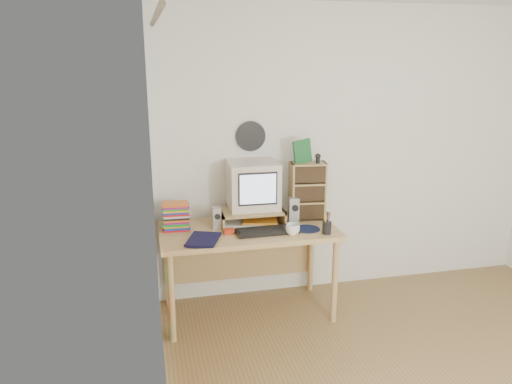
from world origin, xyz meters
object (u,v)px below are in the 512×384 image
desk (246,241)px  cd_rack (308,191)px  mug (293,230)px  diary (189,237)px  keyboard (267,231)px  dvd_stack (176,212)px  crt_monitor (254,186)px

desk → cd_rack: 0.65m
desk → mug: size_ratio=12.82×
mug → diary: 0.79m
cd_rack → keyboard: bearing=-142.2°
keyboard → mug: (0.18, -0.08, 0.03)m
dvd_stack → keyboard: bearing=-16.7°
crt_monitor → cd_rack: bearing=-3.0°
crt_monitor → mug: bearing=-57.2°
mug → dvd_stack: bearing=159.5°
crt_monitor → diary: 0.71m
dvd_stack → diary: (0.07, -0.27, -0.12)m
cd_rack → crt_monitor: bearing=-178.5°
crt_monitor → dvd_stack: (-0.64, -0.05, -0.17)m
cd_rack → diary: size_ratio=1.81×
keyboard → dvd_stack: size_ratio=1.71×
mug → diary: mug is taller
cd_rack → desk: bearing=-168.5°
dvd_stack → cd_rack: size_ratio=0.59×
desk → crt_monitor: bearing=47.2°
dvd_stack → mug: 0.93m
desk → diary: (-0.48, -0.23, 0.16)m
dvd_stack → diary: size_ratio=1.06×
desk → cd_rack: bearing=5.4°
cd_rack → diary: bearing=-158.5°
dvd_stack → diary: bearing=-72.0°
keyboard → diary: 0.61m
crt_monitor → diary: bearing=-149.2°
cd_rack → mug: cd_rack is taller
desk → dvd_stack: size_ratio=4.94×
mug → desk: bearing=137.1°
crt_monitor → cd_rack: 0.46m
keyboard → diary: bearing=-179.1°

